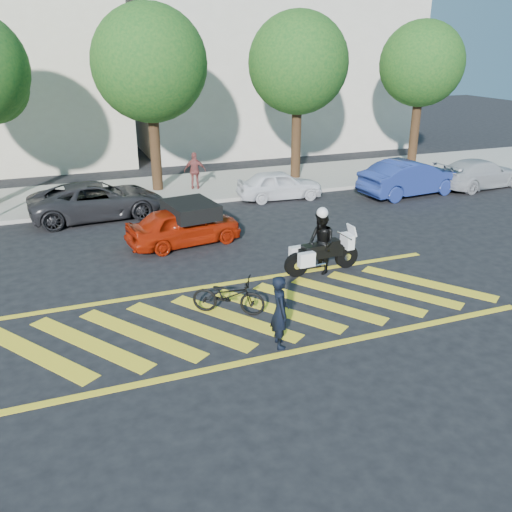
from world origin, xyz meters
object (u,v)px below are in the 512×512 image
object	(u,v)px
parked_right	(411,178)
parked_mid_left	(97,200)
bicycle	(228,295)
parked_mid_right	(280,185)
police_motorcycle	(321,254)
officer_bike	(280,312)
red_convertible	(184,226)
officer_moto	(321,243)
parked_far_right	(479,174)

from	to	relation	value
parked_right	parked_mid_left	bearing A→B (deg)	78.17
bicycle	parked_mid_right	distance (m)	10.30
police_motorcycle	parked_right	world-z (taller)	parked_right
officer_bike	bicycle	bearing A→B (deg)	26.91
officer_bike	parked_mid_left	world-z (taller)	officer_bike
red_convertible	parked_right	distance (m)	10.67
parked_right	officer_bike	bearing A→B (deg)	127.54
officer_moto	red_convertible	xyz separation A→B (m)	(-3.02, 3.58, -0.25)
bicycle	police_motorcycle	distance (m)	3.51
bicycle	parked_right	world-z (taller)	parked_right
parked_mid_right	parked_right	xyz separation A→B (m)	(5.40, -1.40, 0.15)
red_convertible	parked_mid_left	world-z (taller)	parked_mid_left
parked_mid_left	red_convertible	bearing A→B (deg)	-153.33
police_motorcycle	parked_mid_right	xyz separation A→B (m)	(1.94, 7.47, 0.05)
parked_right	red_convertible	bearing A→B (deg)	98.01
officer_bike	officer_moto	distance (m)	4.19
officer_moto	parked_mid_right	size ratio (longest dim) A/B	0.50
red_convertible	police_motorcycle	bearing A→B (deg)	-148.42
parked_right	parked_far_right	size ratio (longest dim) A/B	1.04
parked_mid_left	parked_far_right	bearing A→B (deg)	-98.68
police_motorcycle	parked_far_right	xyz separation A→B (m)	(10.98, 6.07, 0.08)
police_motorcycle	parked_mid_left	world-z (taller)	parked_mid_left
officer_moto	parked_mid_right	bearing A→B (deg)	162.59
parked_mid_right	parked_far_right	world-z (taller)	parked_far_right
parked_mid_right	parked_far_right	bearing A→B (deg)	-93.88
officer_bike	bicycle	distance (m)	1.92
parked_far_right	parked_right	bearing A→B (deg)	83.11
officer_moto	parked_mid_right	world-z (taller)	officer_moto
parked_mid_right	parked_right	distance (m)	5.58
officer_moto	parked_far_right	world-z (taller)	officer_moto
officer_bike	parked_right	size ratio (longest dim) A/B	0.36
parked_mid_right	red_convertible	bearing A→B (deg)	133.01
parked_far_right	officer_bike	bearing A→B (deg)	117.52
officer_moto	parked_mid_left	xyz separation A→B (m)	(-5.30, 7.47, -0.21)
parked_mid_left	parked_right	size ratio (longest dim) A/B	1.06
parked_mid_left	parked_mid_right	distance (m)	7.26
officer_bike	parked_far_right	distance (m)	16.52
officer_moto	parked_far_right	distance (m)	12.56
police_motorcycle	officer_moto	world-z (taller)	officer_moto
officer_bike	parked_mid_right	bearing A→B (deg)	-13.08
bicycle	parked_mid_left	distance (m)	9.18
bicycle	parked_mid_right	xyz separation A→B (m)	(5.14, 8.92, 0.14)
police_motorcycle	officer_moto	distance (m)	0.33
parked_mid_left	parked_right	distance (m)	12.74
police_motorcycle	parked_mid_left	distance (m)	9.17
red_convertible	parked_right	bearing A→B (deg)	-85.17
officer_moto	bicycle	bearing A→B (deg)	-68.19
parked_mid_left	officer_bike	bearing A→B (deg)	-169.80
parked_mid_right	parked_far_right	distance (m)	9.15
red_convertible	parked_mid_right	bearing A→B (deg)	-60.61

